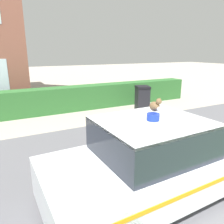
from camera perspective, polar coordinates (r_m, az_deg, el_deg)
The scene contains 5 objects.
road_strip at distance 5.44m, azimuth 5.68°, elevation -12.52°, with size 28.00×5.76×0.01m, color #5B5B60.
garden_hedge at distance 9.77m, azimuth -12.60°, elevation 3.23°, with size 13.10×0.78×1.06m, color #2D662D.
police_car at distance 4.09m, azimuth 12.17°, elevation -12.12°, with size 4.29×1.79×1.56m.
cat at distance 3.76m, azimuth 11.29°, elevation 1.64°, with size 0.17×0.29×0.25m.
wheelie_bin at distance 9.83m, azimuth 7.90°, elevation 3.63°, with size 0.74×0.80×1.09m.
Camera 1 is at (-2.69, 0.30, 2.57)m, focal length 35.00 mm.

